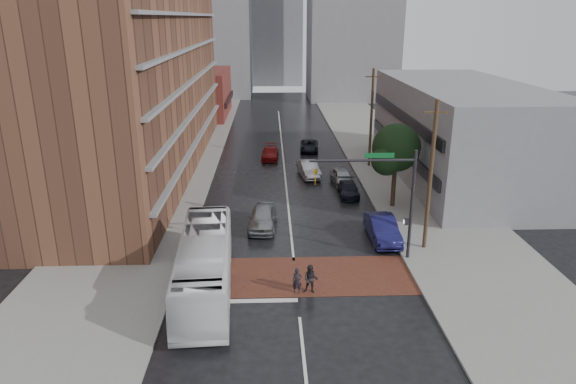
{
  "coord_description": "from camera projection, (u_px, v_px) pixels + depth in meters",
  "views": [
    {
      "loc": [
        -1.42,
        -26.98,
        14.72
      ],
      "look_at": [
        -0.25,
        5.89,
        3.5
      ],
      "focal_mm": 32.0,
      "sensor_mm": 36.0,
      "label": 1
    }
  ],
  "objects": [
    {
      "name": "pedestrian_b",
      "position": [
        311.0,
        279.0,
        28.65
      ],
      "size": [
        0.95,
        0.81,
        1.69
      ],
      "primitive_type": "imported",
      "rotation": [
        0.0,
        0.0,
        -0.23
      ],
      "color": "black",
      "rests_on": "ground"
    },
    {
      "name": "building_east",
      "position": [
        460.0,
        132.0,
        48.33
      ],
      "size": [
        11.0,
        26.0,
        9.0
      ],
      "primitive_type": "cube",
      "color": "gray",
      "rests_on": "ground"
    },
    {
      "name": "car_travel_c",
      "position": [
        270.0,
        153.0,
        56.15
      ],
      "size": [
        2.03,
        4.48,
        1.27
      ],
      "primitive_type": "imported",
      "rotation": [
        0.0,
        0.0,
        -0.06
      ],
      "color": "maroon",
      "rests_on": "ground"
    },
    {
      "name": "crosswalk",
      "position": [
        295.0,
        276.0,
        30.78
      ],
      "size": [
        14.0,
        5.0,
        0.02
      ],
      "primitive_type": "cube",
      "color": "brown",
      "rests_on": "ground"
    },
    {
      "name": "storefront_west",
      "position": [
        202.0,
        93.0,
        79.86
      ],
      "size": [
        8.0,
        16.0,
        7.0
      ],
      "primitive_type": "cube",
      "color": "maroon",
      "rests_on": "ground"
    },
    {
      "name": "utility_pole_far",
      "position": [
        371.0,
        118.0,
        51.65
      ],
      "size": [
        1.6,
        0.26,
        10.0
      ],
      "color": "#473321",
      "rests_on": "ground"
    },
    {
      "name": "signal_mast",
      "position": [
        390.0,
        190.0,
        31.35
      ],
      "size": [
        6.5,
        0.3,
        7.2
      ],
      "color": "#2D2D33",
      "rests_on": "ground"
    },
    {
      "name": "pedestrian_a",
      "position": [
        297.0,
        281.0,
        28.65
      ],
      "size": [
        0.56,
        0.38,
        1.52
      ],
      "primitive_type": "imported",
      "rotation": [
        0.0,
        0.0,
        -0.03
      ],
      "color": "black",
      "rests_on": "ground"
    },
    {
      "name": "sidewalk_east",
      "position": [
        392.0,
        163.0,
        54.32
      ],
      "size": [
        9.0,
        90.0,
        0.15
      ],
      "primitive_type": "cube",
      "color": "gray",
      "rests_on": "ground"
    },
    {
      "name": "transit_bus",
      "position": [
        205.0,
        264.0,
        28.66
      ],
      "size": [
        3.46,
        11.94,
        3.29
      ],
      "primitive_type": "imported",
      "rotation": [
        0.0,
        0.0,
        0.06
      ],
      "color": "white",
      "rests_on": "ground"
    },
    {
      "name": "apartment_block",
      "position": [
        135.0,
        25.0,
        48.02
      ],
      "size": [
        10.0,
        44.0,
        28.0
      ],
      "primitive_type": "cube",
      "color": "brown",
      "rests_on": "ground"
    },
    {
      "name": "ground",
      "position": [
        296.0,
        280.0,
        30.31
      ],
      "size": [
        160.0,
        160.0,
        0.0
      ],
      "primitive_type": "plane",
      "color": "black",
      "rests_on": "ground"
    },
    {
      "name": "car_parked_far",
      "position": [
        342.0,
        177.0,
        47.29
      ],
      "size": [
        2.12,
        4.47,
        1.48
      ],
      "primitive_type": "imported",
      "rotation": [
        0.0,
        0.0,
        0.09
      ],
      "color": "#9C9FA3",
      "rests_on": "ground"
    },
    {
      "name": "suv_travel",
      "position": [
        309.0,
        146.0,
        59.45
      ],
      "size": [
        2.34,
        4.55,
        1.23
      ],
      "primitive_type": "imported",
      "rotation": [
        0.0,
        0.0,
        -0.07
      ],
      "color": "black",
      "rests_on": "ground"
    },
    {
      "name": "car_parked_mid",
      "position": [
        348.0,
        189.0,
        44.46
      ],
      "size": [
        1.77,
        4.12,
        1.18
      ],
      "primitive_type": "imported",
      "rotation": [
        0.0,
        0.0,
        -0.03
      ],
      "color": "black",
      "rests_on": "ground"
    },
    {
      "name": "utility_pole_near",
      "position": [
        431.0,
        176.0,
        32.73
      ],
      "size": [
        1.6,
        0.26,
        10.0
      ],
      "color": "#473321",
      "rests_on": "ground"
    },
    {
      "name": "sidewalk_west",
      "position": [
        174.0,
        165.0,
        53.55
      ],
      "size": [
        9.0,
        90.0,
        0.15
      ],
      "primitive_type": "cube",
      "color": "gray",
      "rests_on": "ground"
    },
    {
      "name": "car_travel_b",
      "position": [
        309.0,
        169.0,
        49.79
      ],
      "size": [
        2.24,
        4.75,
        1.5
      ],
      "primitive_type": "imported",
      "rotation": [
        0.0,
        0.0,
        0.15
      ],
      "color": "#B1B5B9",
      "rests_on": "ground"
    },
    {
      "name": "car_travel_a",
      "position": [
        263.0,
        217.0,
        37.57
      ],
      "size": [
        2.29,
        4.93,
        1.63
      ],
      "primitive_type": "imported",
      "rotation": [
        0.0,
        0.0,
        -0.08
      ],
      "color": "#94979A",
      "rests_on": "ground"
    },
    {
      "name": "street_tree",
      "position": [
        396.0,
        151.0,
        40.45
      ],
      "size": [
        4.2,
        4.1,
        6.9
      ],
      "color": "#332319",
      "rests_on": "ground"
    },
    {
      "name": "distant_tower_west",
      "position": [
        203.0,
        10.0,
        98.46
      ],
      "size": [
        18.0,
        16.0,
        32.0
      ],
      "primitive_type": "cube",
      "color": "gray",
      "rests_on": "ground"
    },
    {
      "name": "car_parked_near",
      "position": [
        382.0,
        229.0,
        35.53
      ],
      "size": [
        1.84,
        5.04,
        1.65
      ],
      "primitive_type": "imported",
      "rotation": [
        0.0,
        0.0,
        0.02
      ],
      "color": "#151549",
      "rests_on": "ground"
    },
    {
      "name": "distant_tower_center",
      "position": [
        275.0,
        30.0,
        116.3
      ],
      "size": [
        12.0,
        10.0,
        24.0
      ],
      "primitive_type": "cube",
      "color": "gray",
      "rests_on": "ground"
    }
  ]
}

